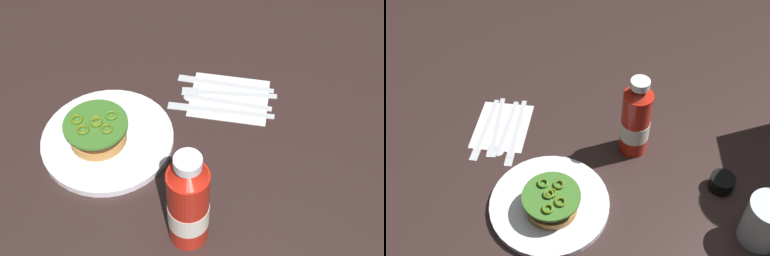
# 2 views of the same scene
# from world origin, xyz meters

# --- Properties ---
(ground_plane) EXTENTS (3.00, 3.00, 0.00)m
(ground_plane) POSITION_xyz_m (0.00, 0.00, 0.00)
(ground_plane) COLOR #2E1F1D
(dinner_plate) EXTENTS (0.25, 0.25, 0.02)m
(dinner_plate) POSITION_xyz_m (0.12, -0.14, 0.01)
(dinner_plate) COLOR white
(dinner_plate) RESTS_ON ground_plane
(burger_sandwich) EXTENTS (0.12, 0.12, 0.05)m
(burger_sandwich) POSITION_xyz_m (0.13, -0.14, 0.04)
(burger_sandwich) COLOR #B97D3D
(burger_sandwich) RESTS_ON dinner_plate
(ketchup_bottle) EXTENTS (0.07, 0.07, 0.20)m
(ketchup_bottle) POSITION_xyz_m (-0.05, 0.04, 0.09)
(ketchup_bottle) COLOR red
(ketchup_bottle) RESTS_ON ground_plane
(water_glass) EXTENTS (0.08, 0.08, 0.11)m
(water_glass) POSITION_xyz_m (0.17, 0.28, 0.05)
(water_glass) COLOR silver
(water_glass) RESTS_ON ground_plane
(condiment_cup) EXTENTS (0.05, 0.05, 0.03)m
(condiment_cup) POSITION_xyz_m (0.05, 0.22, 0.02)
(condiment_cup) COLOR black
(condiment_cup) RESTS_ON ground_plane
(napkin) EXTENTS (0.17, 0.14, 0.00)m
(napkin) POSITION_xyz_m (-0.11, -0.28, 0.00)
(napkin) COLOR silver
(napkin) RESTS_ON ground_plane
(steak_knife) EXTENTS (0.20, 0.04, 0.00)m
(steak_knife) POSITION_xyz_m (-0.09, -0.32, 0.00)
(steak_knife) COLOR silver
(steak_knife) RESTS_ON napkin
(fork_utensil) EXTENTS (0.20, 0.02, 0.00)m
(fork_utensil) POSITION_xyz_m (-0.09, -0.29, 0.00)
(fork_utensil) COLOR silver
(fork_utensil) RESTS_ON napkin
(spoon_utensil) EXTENTS (0.18, 0.04, 0.00)m
(spoon_utensil) POSITION_xyz_m (-0.08, -0.27, 0.00)
(spoon_utensil) COLOR silver
(spoon_utensil) RESTS_ON napkin
(butter_knife) EXTENTS (0.22, 0.03, 0.00)m
(butter_knife) POSITION_xyz_m (-0.08, -0.24, 0.00)
(butter_knife) COLOR silver
(butter_knife) RESTS_ON napkin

